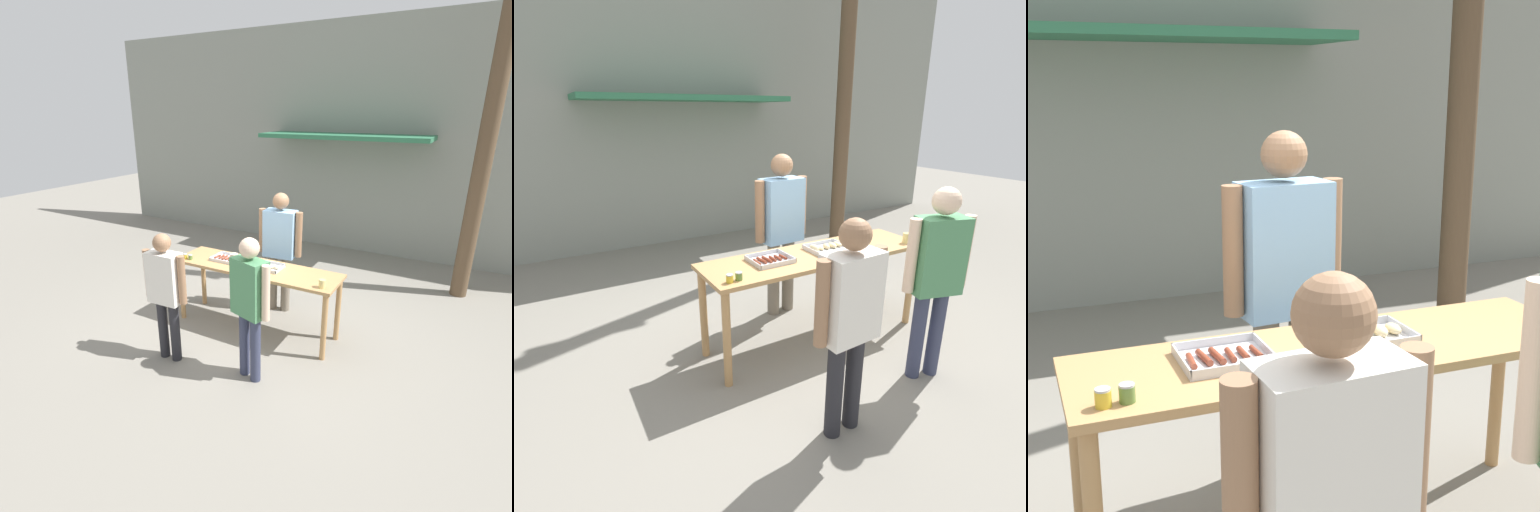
% 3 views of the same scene
% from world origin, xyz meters
% --- Properties ---
extents(building_facade_back, '(12.00, 1.11, 4.50)m').
position_xyz_m(building_facade_back, '(0.00, 3.98, 2.26)').
color(building_facade_back, gray).
rests_on(building_facade_back, ground).
extents(serving_table, '(2.28, 0.65, 0.92)m').
position_xyz_m(serving_table, '(0.00, 0.00, 0.80)').
color(serving_table, tan).
rests_on(serving_table, ground).
extents(food_tray_sausages, '(0.37, 0.32, 0.04)m').
position_xyz_m(food_tray_sausages, '(-0.50, 0.04, 0.94)').
color(food_tray_sausages, silver).
rests_on(food_tray_sausages, serving_table).
extents(food_tray_buns, '(0.39, 0.30, 0.07)m').
position_xyz_m(food_tray_buns, '(0.15, 0.04, 0.95)').
color(food_tray_buns, silver).
rests_on(food_tray_buns, serving_table).
extents(condiment_jar_mustard, '(0.06, 0.06, 0.07)m').
position_xyz_m(condiment_jar_mustard, '(-1.01, -0.22, 0.96)').
color(condiment_jar_mustard, gold).
rests_on(condiment_jar_mustard, serving_table).
extents(condiment_jar_ketchup, '(0.06, 0.06, 0.07)m').
position_xyz_m(condiment_jar_ketchup, '(-0.93, -0.21, 0.96)').
color(condiment_jar_ketchup, '#567A38').
rests_on(condiment_jar_ketchup, serving_table).
extents(person_server_behind_table, '(0.66, 0.29, 1.80)m').
position_xyz_m(person_server_behind_table, '(0.02, 0.68, 1.07)').
color(person_server_behind_table, '#756B5B').
rests_on(person_server_behind_table, ground).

